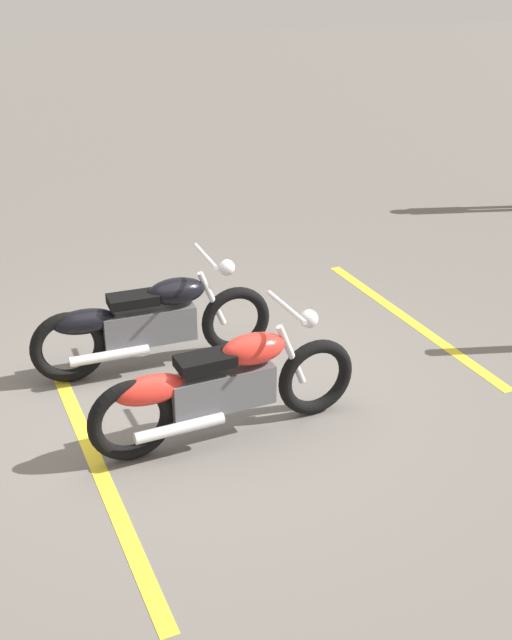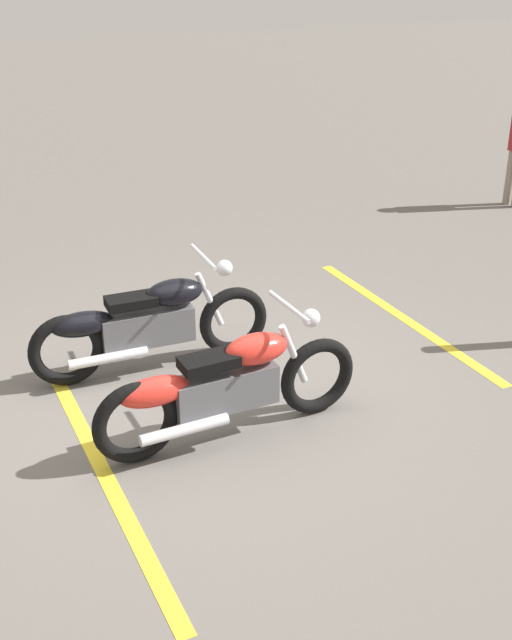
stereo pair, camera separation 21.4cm
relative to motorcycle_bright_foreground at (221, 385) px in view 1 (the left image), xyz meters
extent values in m
plane|color=#66605B|center=(-0.04, 0.66, -0.46)|extent=(60.00, 60.00, 0.00)
torus|color=black|center=(0.83, 0.10, -0.13)|extent=(0.68, 0.18, 0.67)
torus|color=black|center=(-0.72, -0.08, -0.13)|extent=(0.68, 0.18, 0.67)
cube|color=#59595E|center=(0.01, 0.00, -0.04)|extent=(0.86, 0.31, 0.32)
ellipsoid|color=red|center=(0.28, 0.03, 0.26)|extent=(0.55, 0.34, 0.24)
ellipsoid|color=red|center=(-0.56, -0.06, 0.10)|extent=(0.58, 0.30, 0.22)
cube|color=black|center=(-0.12, -0.01, 0.24)|extent=(0.46, 0.29, 0.09)
cylinder|color=silver|center=(0.60, 0.07, 0.13)|extent=(0.27, 0.09, 0.56)
cylinder|color=silver|center=(0.55, 0.07, 0.56)|extent=(0.10, 0.62, 0.04)
sphere|color=silver|center=(0.75, 0.09, 0.42)|extent=(0.15, 0.15, 0.15)
cylinder|color=silver|center=(-0.37, -0.18, -0.20)|extent=(0.71, 0.17, 0.09)
torus|color=black|center=(0.53, 1.34, -0.13)|extent=(0.67, 0.14, 0.67)
torus|color=black|center=(-1.03, 1.27, -0.13)|extent=(0.67, 0.14, 0.67)
cube|color=#59595E|center=(-0.30, 1.30, -0.04)|extent=(0.85, 0.26, 0.32)
ellipsoid|color=black|center=(-0.03, 1.31, 0.26)|extent=(0.53, 0.30, 0.24)
ellipsoid|color=black|center=(-0.87, 1.28, 0.10)|extent=(0.57, 0.26, 0.22)
cube|color=black|center=(-0.43, 1.30, 0.24)|extent=(0.45, 0.26, 0.09)
cylinder|color=silver|center=(0.30, 1.33, 0.13)|extent=(0.27, 0.07, 0.56)
cylinder|color=silver|center=(0.25, 1.33, 0.56)|extent=(0.06, 0.62, 0.04)
sphere|color=silver|center=(0.45, 1.34, 0.42)|extent=(0.15, 0.15, 0.15)
cylinder|color=silver|center=(-0.69, 1.15, -0.20)|extent=(0.70, 0.12, 0.09)
cube|color=yellow|center=(-0.98, -0.27, -0.46)|extent=(0.41, 3.20, 0.01)
cube|color=yellow|center=(2.44, 1.46, -0.46)|extent=(0.41, 3.20, 0.01)
camera|label=1|loc=(-1.42, -5.16, 3.10)|focal=44.86mm
camera|label=2|loc=(-1.62, -5.09, 3.10)|focal=44.86mm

